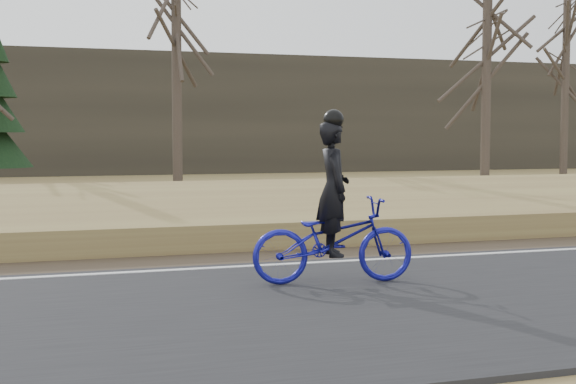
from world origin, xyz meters
name	(u,v)px	position (x,y,z in m)	size (l,w,h in m)	color
ground	(148,278)	(0.00, 0.00, 0.00)	(120.00, 120.00, 0.00)	#94864B
road	(181,316)	(0.00, -2.50, 0.03)	(120.00, 6.00, 0.06)	black
edge_line	(145,271)	(0.00, 0.20, 0.07)	(120.00, 0.12, 0.01)	silver
shoulder	(136,264)	(0.00, 1.20, 0.02)	(120.00, 1.60, 0.04)	#473A2B
embankment	(115,228)	(0.00, 4.20, 0.22)	(120.00, 5.00, 0.44)	#94864B
ballast	(98,210)	(0.00, 8.00, 0.23)	(120.00, 3.00, 0.45)	slate
railroad	(98,197)	(0.00, 8.00, 0.53)	(120.00, 2.40, 0.29)	black
treeline_backdrop	(59,113)	(0.00, 30.00, 3.00)	(120.00, 4.00, 6.00)	#383328
cyclist	(333,229)	(2.18, -1.37, 0.76)	(2.16, 1.00, 2.22)	#14148C
bare_tree_center	(177,60)	(3.68, 18.12, 4.65)	(0.36, 0.36, 9.30)	#453A33
bare_tree_right	(486,76)	(14.78, 15.38, 4.12)	(0.36, 0.36, 8.25)	#453A33
bare_tree_far_right	(565,79)	(21.80, 20.06, 4.48)	(0.36, 0.36, 8.96)	#453A33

